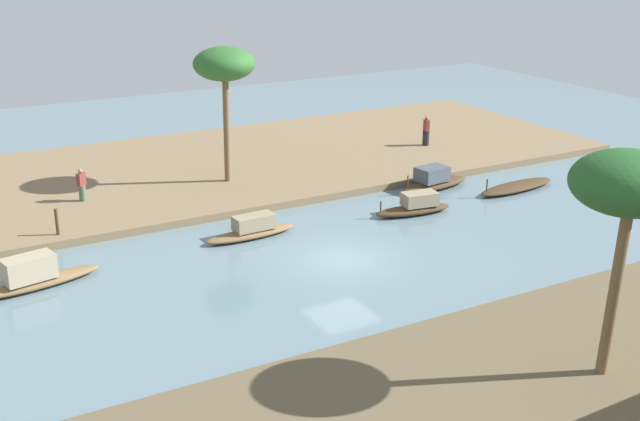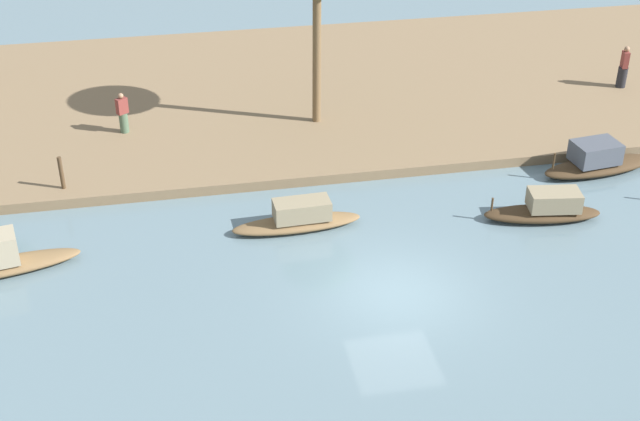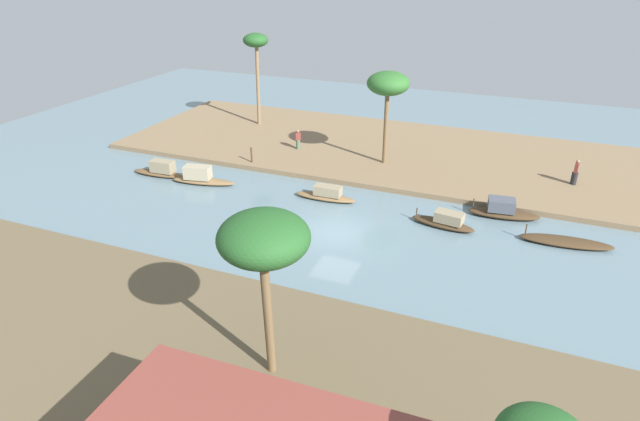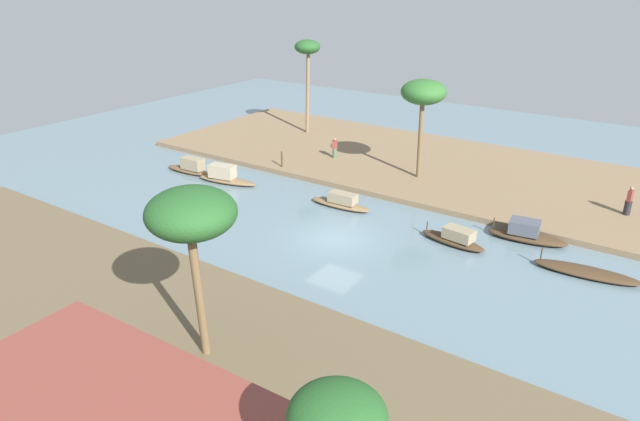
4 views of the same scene
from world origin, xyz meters
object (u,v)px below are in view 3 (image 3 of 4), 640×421
Objects in this scene: sampan_with_red_awning at (566,242)px; sampan_midstream at (160,170)px; mooring_post at (252,155)px; sampan_with_tall_canopy at (201,177)px; sampan_upstream_small at (503,211)px; palm_tree_left_far at (256,45)px; sampan_open_hull at (326,195)px; palm_tree_right_tall at (264,240)px; palm_tree_left_near at (388,85)px; sampan_foreground at (445,221)px; person_on_near_bank at (575,174)px; person_by_mooring at (298,140)px.

sampan_midstream is at bearing -4.84° from sampan_with_red_awning.
sampan_with_red_awning is 4.35× the size of mooring_post.
sampan_with_tall_canopy reaches higher than sampan_with_red_awning.
palm_tree_left_far is (22.14, -10.63, 6.83)m from sampan_upstream_small.
palm_tree_right_tall is (-3.89, 15.57, 5.62)m from sampan_open_hull.
sampan_open_hull is at bearing 74.75° from palm_tree_left_near.
palm_tree_left_far reaches higher than palm_tree_left_near.
sampan_open_hull is 0.89× the size of sampan_with_tall_canopy.
sampan_foreground is (-7.78, 0.93, 0.01)m from sampan_open_hull.
palm_tree_left_far reaches higher than sampan_upstream_small.
sampan_upstream_small is 0.64× the size of palm_tree_left_near.
sampan_upstream_small is 2.46× the size of person_on_near_bank.
mooring_post is 11.11m from palm_tree_left_near.
palm_tree_left_near is at bearing -155.75° from sampan_with_tall_canopy.
palm_tree_right_tall reaches higher than mooring_post.
sampan_upstream_small is 2.78× the size of person_by_mooring.
sampan_upstream_small is (-3.01, -2.63, 0.05)m from sampan_foreground.
palm_tree_left_near reaches higher than palm_tree_right_tall.
person_by_mooring is at bearing -116.68° from mooring_post.
person_on_near_bank is at bearing -98.73° from sampan_with_red_awning.
sampan_foreground is 16.76m from sampan_with_tall_canopy.
sampan_midstream is at bearing -42.31° from palm_tree_right_tall.
sampan_upstream_small is 19.92m from sampan_with_tall_canopy.
sampan_open_hull is 8.04m from mooring_post.
sampan_open_hull is 1.00× the size of sampan_midstream.
sampan_foreground is at bearing -28.39° from person_on_near_bank.
person_on_near_bank is 1.13× the size of person_by_mooring.
palm_tree_left_far is at bearing -26.54° from sampan_foreground.
sampan_upstream_small is 17.05m from person_by_mooring.
sampan_upstream_small is 0.65× the size of palm_tree_right_tall.
person_on_near_bank reaches higher than person_by_mooring.
sampan_with_red_awning is at bearing 149.26° from palm_tree_left_near.
sampan_upstream_small is 4.15m from sampan_with_red_awning.
sampan_midstream is (12.44, 0.71, 0.09)m from sampan_open_hull.
palm_tree_left_far is at bearing -97.72° from sampan_midstream.
person_on_near_bank is 1.53× the size of mooring_post.
sampan_with_red_awning is at bearing -124.65° from palm_tree_right_tall.
sampan_with_red_awning is 8.42m from person_on_near_bank.
person_on_near_bank reaches higher than sampan_upstream_small.
sampan_with_tall_canopy is at bearing -59.75° from person_on_near_bank.
sampan_with_tall_canopy is at bearing 175.68° from sampan_midstream.
mooring_post is at bearing -27.05° from sampan_open_hull.
mooring_post is at bearing -144.49° from sampan_midstream.
palm_tree_left_far is at bearing -32.69° from sampan_upstream_small.
sampan_open_hull is at bearing -75.98° from palm_tree_right_tall.
person_on_near_bank is (-0.50, -8.35, 0.89)m from sampan_with_red_awning.
sampan_upstream_small is at bearing -130.68° from sampan_foreground.
palm_tree_left_near is (8.91, -5.20, 5.71)m from sampan_upstream_small.
sampan_open_hull is 1.07× the size of sampan_foreground.
person_by_mooring reaches higher than sampan_with_tall_canopy.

